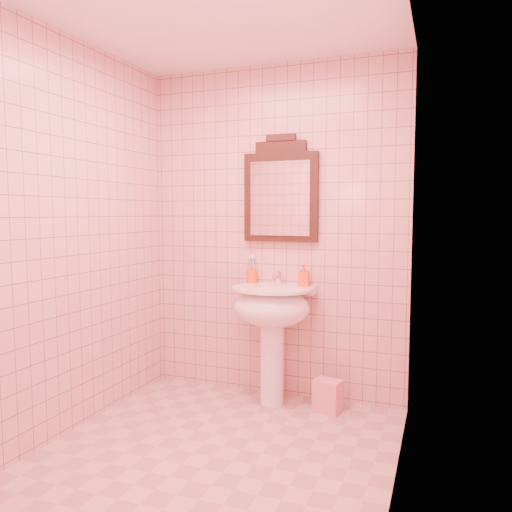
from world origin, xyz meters
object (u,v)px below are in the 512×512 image
at_px(toothbrush_cup, 252,276).
at_px(soap_dispenser, 304,275).
at_px(pedestal_sink, 272,315).
at_px(towel, 328,396).
at_px(mirror, 281,192).

xyz_separation_m(toothbrush_cup, soap_dispenser, (0.42, -0.02, 0.03)).
relative_size(pedestal_sink, towel, 3.78).
height_order(pedestal_sink, mirror, mirror).
relative_size(mirror, soap_dispenser, 4.88).
xyz_separation_m(pedestal_sink, mirror, (-0.00, 0.20, 0.89)).
distance_m(soap_dispenser, towel, 0.87).
bearing_deg(pedestal_sink, mirror, 90.00).
bearing_deg(mirror, towel, -24.63).
relative_size(mirror, towel, 3.46).
relative_size(pedestal_sink, toothbrush_cup, 4.48).
bearing_deg(toothbrush_cup, mirror, 7.45).
bearing_deg(pedestal_sink, towel, 1.47).
bearing_deg(mirror, pedestal_sink, -90.00).
bearing_deg(towel, mirror, 155.37).
height_order(soap_dispenser, towel, soap_dispenser).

